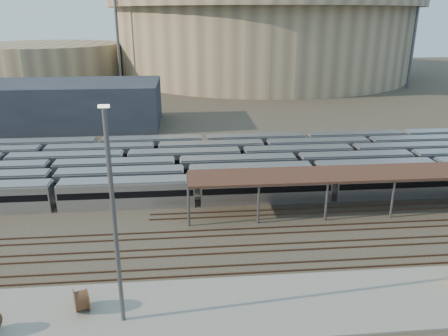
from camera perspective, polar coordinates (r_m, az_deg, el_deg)
name	(u,v)px	position (r m, az deg, el deg)	size (l,w,h in m)	color
ground	(255,228)	(53.80, 4.07, -7.81)	(420.00, 420.00, 0.00)	#383026
apron	(226,307)	(40.55, 0.27, -17.73)	(50.00, 9.00, 0.20)	gray
subway_trains	(233,165)	(69.90, 1.24, 0.42)	(129.43, 23.90, 3.60)	#ACADB1
inspection_shed	(417,173)	(62.53, 23.90, -0.56)	(60.30, 6.00, 5.30)	#4F4F54
empty_tracks	(262,248)	(49.44, 5.01, -10.36)	(170.00, 9.62, 0.18)	#4C3323
stadium	(262,35)	(190.23, 4.99, 16.96)	(124.00, 124.00, 32.50)	gray
secondary_arena	(48,62)	(185.41, -22.04, 12.66)	(56.00, 56.00, 14.00)	gray
service_building	(67,104)	(107.42, -19.84, 7.81)	(42.00, 20.00, 10.00)	#1E232D
floodlight_0	(117,26)	(158.70, -13.83, 17.52)	(4.00, 1.00, 38.40)	#4F4F54
floodlight_2	(416,26)	(166.65, 23.74, 16.57)	(4.00, 1.00, 38.40)	#4F4F54
floodlight_3	(178,23)	(207.18, -6.09, 18.28)	(4.00, 1.00, 38.40)	#4F4F54
cable_reel_west	(81,300)	(41.37, -18.12, -16.10)	(2.02, 2.02, 1.12)	brown
yard_light_pole	(114,221)	(35.14, -14.13, -6.71)	(0.80, 0.36, 18.37)	#4F4F54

